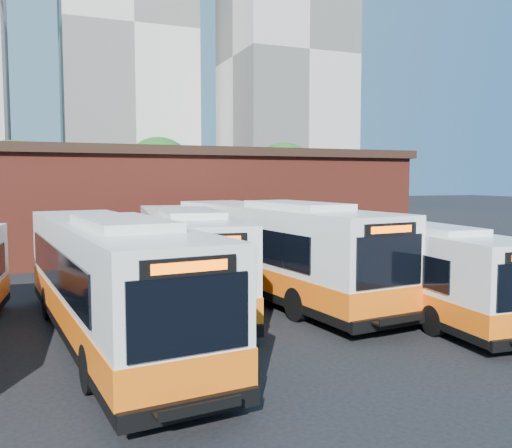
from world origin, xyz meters
name	(u,v)px	position (x,y,z in m)	size (l,w,h in m)	color
ground	(320,327)	(0.00, 0.00, 0.00)	(220.00, 220.00, 0.00)	black
bus_west	(109,284)	(-6.25, 0.92, 1.64)	(4.09, 13.44, 3.61)	white
bus_midwest	(185,258)	(-2.97, 5.19, 1.61)	(4.22, 13.20, 3.54)	white
bus_mideast	(274,253)	(0.50, 4.74, 1.71)	(4.32, 13.98, 3.76)	white
bus_east	(407,270)	(3.91, 0.90, 1.41)	(3.11, 11.51, 3.10)	white
depot_building	(173,200)	(0.00, 20.00, 3.26)	(28.60, 12.60, 6.40)	maroon
tree_west	(12,179)	(-10.00, 32.00, 4.64)	(6.00, 6.00, 7.65)	#382314
tree_mid	(159,174)	(2.00, 34.00, 5.08)	(6.56, 6.56, 8.36)	#382314
tree_east	(284,177)	(13.00, 31.00, 4.83)	(6.24, 6.24, 7.96)	#382314
tower_center	(125,35)	(7.00, 86.00, 30.34)	(22.00, 20.00, 61.20)	silver
tower_right	(284,59)	(30.00, 68.00, 24.34)	(18.00, 18.00, 49.20)	beige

